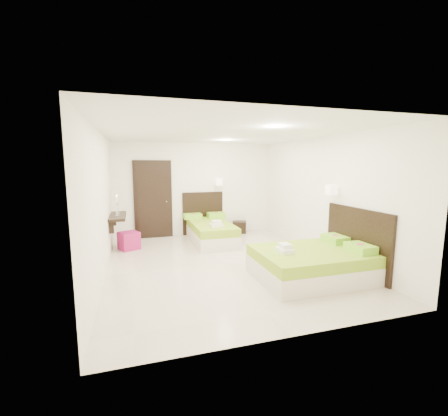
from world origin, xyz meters
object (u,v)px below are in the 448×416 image
object	(u,v)px
bed_single	(210,230)
nightstand	(239,227)
ottoman	(129,241)
bed_double	(315,261)

from	to	relation	value
bed_single	nightstand	bearing A→B (deg)	33.20
bed_single	nightstand	xyz separation A→B (m)	(1.07, 0.70, -0.13)
nightstand	ottoman	bearing A→B (deg)	-143.10
ottoman	nightstand	bearing A→B (deg)	16.15
bed_double	ottoman	xyz separation A→B (m)	(-3.21, 2.84, -0.08)
bed_single	bed_double	xyz separation A→B (m)	(1.17, -3.04, -0.01)
bed_double	ottoman	distance (m)	4.29
bed_double	nightstand	size ratio (longest dim) A/B	5.02
ottoman	bed_double	bearing A→B (deg)	-41.44
bed_single	ottoman	distance (m)	2.06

